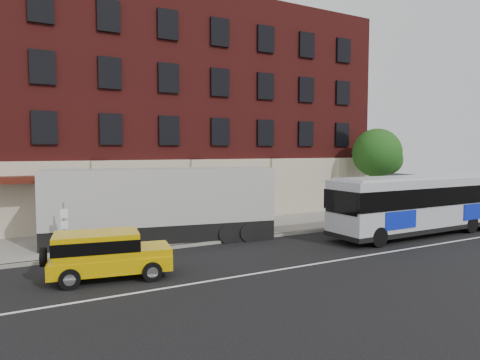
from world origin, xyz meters
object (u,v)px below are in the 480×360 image
sign_pole (64,227)px  street_tree (377,155)px  city_bus (422,202)px  yellow_suv (105,252)px  shipping_container (162,206)px

sign_pole → street_tree: bearing=8.6°
sign_pole → city_bus: city_bus is taller
sign_pole → yellow_suv: bearing=-74.3°
street_tree → city_bus: 8.19m
city_bus → sign_pole: bearing=169.2°
city_bus → yellow_suv: (-17.36, -0.03, -0.82)m
sign_pole → yellow_suv: sign_pole is taller
yellow_suv → city_bus: bearing=0.1°
sign_pole → city_bus: 18.70m
sign_pole → shipping_container: size_ratio=0.21×
sign_pole → city_bus: bearing=-10.8°
street_tree → shipping_container: bearing=-173.4°
street_tree → shipping_container: 17.54m
sign_pole → shipping_container: shipping_container is taller
street_tree → yellow_suv: 22.40m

